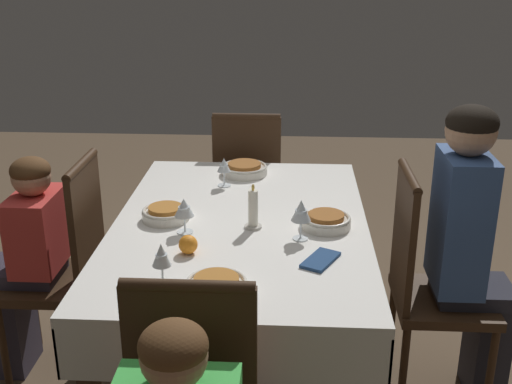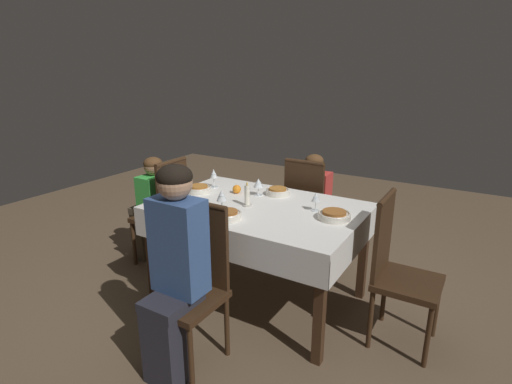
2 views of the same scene
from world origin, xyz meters
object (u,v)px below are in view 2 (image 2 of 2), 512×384
bowl_south (278,191)px  wine_glass_east (214,174)px  bowl_north (227,215)px  bowl_west (334,215)px  wine_glass_north (222,196)px  napkin_red_folded (196,208)px  wine_glass_west (316,198)px  chair_east (165,209)px  person_child_red (315,201)px  chair_west (397,266)px  wine_glass_south (258,183)px  person_child_green (151,204)px  bowl_east (199,189)px  orange_fruit (237,189)px  dining_table (258,216)px  chair_north (193,279)px  candle_centerpiece (247,197)px  person_adult_denim (174,263)px  chair_south (308,208)px

bowl_south → wine_glass_east: bearing=9.8°
bowl_north → bowl_west: size_ratio=0.88×
wine_glass_north → bowl_south: (-0.16, -0.54, -0.08)m
napkin_red_folded → wine_glass_west: bearing=-151.0°
chair_east → person_child_red: (-1.07, -0.86, 0.02)m
chair_west → person_child_red: 1.29m
bowl_west → wine_glass_west: wine_glass_west is taller
wine_glass_south → bowl_west: wine_glass_south is taller
person_child_green → bowl_east: bearing=86.6°
napkin_red_folded → orange_fruit: bearing=-94.8°
wine_glass_north → chair_east: bearing=-19.6°
dining_table → bowl_east: (0.58, -0.03, 0.11)m
orange_fruit → wine_glass_south: bearing=-167.2°
chair_north → wine_glass_east: 1.16m
dining_table → wine_glass_east: bearing=-20.2°
bowl_south → wine_glass_west: bearing=154.2°
bowl_west → napkin_red_folded: bowl_west is taller
napkin_red_folded → wine_glass_north: bearing=-159.5°
bowl_north → bowl_west: same height
bowl_west → napkin_red_folded: (0.91, 0.33, -0.02)m
bowl_west → wine_glass_west: size_ratio=1.64×
wine_glass_south → bowl_east: (0.46, 0.17, -0.07)m
person_child_red → candle_centerpiece: size_ratio=5.55×
person_adult_denim → candle_centerpiece: size_ratio=6.94×
chair_east → bowl_south: size_ratio=5.24×
person_child_red → candle_centerpiece: bearing=82.5°
person_child_red → bowl_east: 1.13m
chair_south → orange_fruit: size_ratio=14.53×
person_adult_denim → bowl_west: size_ratio=5.71×
bowl_south → wine_glass_west: size_ratio=1.41×
chair_north → wine_glass_east: size_ratio=6.31×
chair_north → bowl_east: 1.01m
chair_east → dining_table: bearing=86.3°
chair_west → wine_glass_west: size_ratio=7.41×
person_child_red → napkin_red_folded: 1.31m
chair_west → candle_centerpiece: 1.11m
person_child_red → wine_glass_north: size_ratio=6.43×
wine_glass_north → wine_glass_east: bearing=-47.7°
wine_glass_east → orange_fruit: bearing=171.0°
person_child_green → bowl_west: 1.76m
napkin_red_folded → bowl_east: bearing=-54.2°
chair_north → wine_glass_east: (0.55, -0.96, 0.35)m
candle_centerpiece → person_adult_denim: bearing=94.1°
candle_centerpiece → wine_glass_east: bearing=-27.6°
dining_table → wine_glass_south: size_ratio=10.78×
wine_glass_north → napkin_red_folded: bearing=20.5°
chair_south → person_child_red: (-0.00, -0.17, 0.02)m
wine_glass_south → orange_fruit: bearing=12.8°
bowl_south → orange_fruit: bearing=24.4°
chair_south → bowl_south: bearing=82.2°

